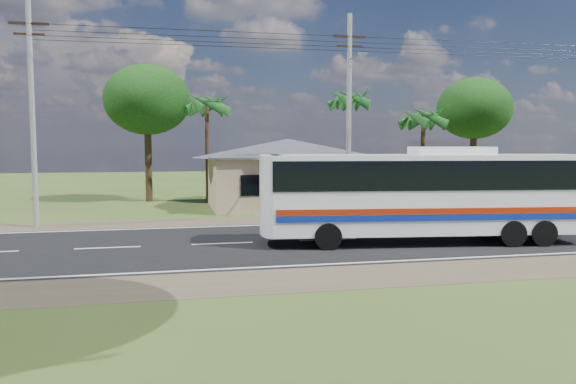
# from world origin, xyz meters

# --- Properties ---
(ground) EXTENTS (120.00, 120.00, 0.00)m
(ground) POSITION_xyz_m (0.00, 0.00, 0.00)
(ground) COLOR #314A1A
(ground) RESTS_ON ground
(road) EXTENTS (120.00, 16.00, 0.03)m
(road) POSITION_xyz_m (0.00, 0.00, 0.01)
(road) COLOR black
(road) RESTS_ON ground
(house) EXTENTS (12.40, 10.00, 5.00)m
(house) POSITION_xyz_m (1.00, 13.00, 2.64)
(house) COLOR tan
(house) RESTS_ON ground
(waiting_shed) EXTENTS (5.20, 4.48, 3.35)m
(waiting_shed) POSITION_xyz_m (13.00, 8.50, 2.73)
(waiting_shed) COLOR #321D12
(waiting_shed) RESTS_ON ground
(concrete_barrier) EXTENTS (7.00, 0.30, 0.90)m
(concrete_barrier) POSITION_xyz_m (12.00, 5.60, 0.45)
(concrete_barrier) COLOR #9E9E99
(concrete_barrier) RESTS_ON ground
(utility_poles) EXTENTS (32.80, 2.22, 11.00)m
(utility_poles) POSITION_xyz_m (2.67, 6.49, 5.77)
(utility_poles) COLOR #9E9E99
(utility_poles) RESTS_ON ground
(palm_near) EXTENTS (2.80, 2.80, 6.70)m
(palm_near) POSITION_xyz_m (9.50, 11.00, 5.71)
(palm_near) COLOR #47301E
(palm_near) RESTS_ON ground
(palm_mid) EXTENTS (2.80, 2.80, 8.20)m
(palm_mid) POSITION_xyz_m (6.00, 15.50, 7.16)
(palm_mid) COLOR #47301E
(palm_mid) RESTS_ON ground
(palm_far) EXTENTS (2.80, 2.80, 7.70)m
(palm_far) POSITION_xyz_m (-4.00, 16.00, 6.68)
(palm_far) COLOR #47301E
(palm_far) RESTS_ON ground
(tree_behind_house) EXTENTS (6.00, 6.00, 9.61)m
(tree_behind_house) POSITION_xyz_m (-8.00, 18.00, 7.12)
(tree_behind_house) COLOR #47301E
(tree_behind_house) RESTS_ON ground
(tree_behind_shed) EXTENTS (5.60, 5.60, 9.02)m
(tree_behind_shed) POSITION_xyz_m (16.00, 16.00, 6.68)
(tree_behind_shed) COLOR #47301E
(tree_behind_shed) RESTS_ON ground
(coach_bus) EXTENTS (13.01, 4.22, 3.97)m
(coach_bus) POSITION_xyz_m (3.72, -1.45, 2.27)
(coach_bus) COLOR white
(coach_bus) RESTS_ON ground
(motorcycle) EXTENTS (1.92, 1.03, 0.96)m
(motorcycle) POSITION_xyz_m (3.41, 7.03, 0.48)
(motorcycle) COLOR black
(motorcycle) RESTS_ON ground
(person) EXTENTS (0.70, 0.55, 1.67)m
(person) POSITION_xyz_m (11.43, 4.11, 0.84)
(person) COLOR navy
(person) RESTS_ON ground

